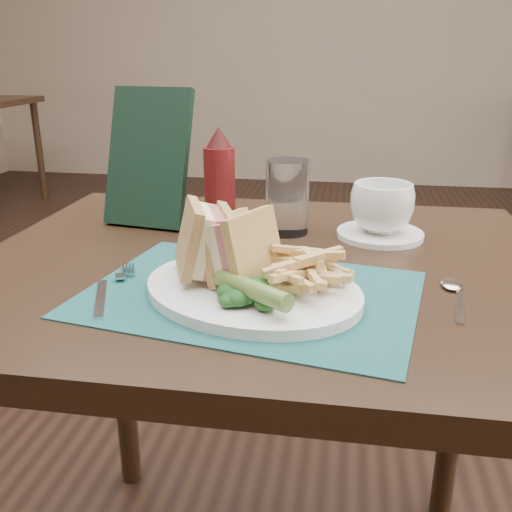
{
  "coord_description": "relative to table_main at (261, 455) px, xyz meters",
  "views": [
    {
      "loc": [
        0.13,
        -1.33,
        1.06
      ],
      "look_at": [
        0.01,
        -0.62,
        0.8
      ],
      "focal_mm": 40.0,
      "sensor_mm": 36.0,
      "label": 1
    }
  ],
  "objects": [
    {
      "name": "placemat",
      "position": [
        0.01,
        -0.14,
        0.38
      ],
      "size": [
        0.48,
        0.38,
        0.0
      ],
      "primitive_type": "cube",
      "rotation": [
        0.0,
        0.0,
        -0.17
      ],
      "color": "#164848",
      "rests_on": "table_main"
    },
    {
      "name": "kale_garnish",
      "position": [
        0.02,
        -0.2,
        0.41
      ],
      "size": [
        0.11,
        0.08,
        0.03
      ],
      "primitive_type": null,
      "color": "#143916",
      "rests_on": "plate"
    },
    {
      "name": "ketchup_bottle",
      "position": [
        -0.1,
        0.14,
        0.47
      ],
      "size": [
        0.06,
        0.06,
        0.19
      ],
      "primitive_type": null,
      "rotation": [
        0.0,
        0.0,
        0.15
      ],
      "color": "#530E0F",
      "rests_on": "table_main"
    },
    {
      "name": "table_main",
      "position": [
        0.0,
        0.0,
        0.0
      ],
      "size": [
        0.9,
        0.75,
        0.75
      ],
      "primitive_type": null,
      "color": "black",
      "rests_on": "ground"
    },
    {
      "name": "fork",
      "position": [
        -0.18,
        -0.16,
        0.38
      ],
      "size": [
        0.09,
        0.17,
        0.01
      ],
      "primitive_type": null,
      "rotation": [
        0.0,
        0.0,
        0.37
      ],
      "color": "silver",
      "rests_on": "placemat"
    },
    {
      "name": "floor",
      "position": [
        0.0,
        0.5,
        -0.38
      ],
      "size": [
        7.0,
        7.0,
        0.0
      ],
      "primitive_type": "plane",
      "color": "black",
      "rests_on": "ground"
    },
    {
      "name": "pickle_spear",
      "position": [
        0.02,
        -0.21,
        0.41
      ],
      "size": [
        0.11,
        0.09,
        0.03
      ],
      "primitive_type": "cylinder",
      "rotation": [
        1.54,
        0.0,
        0.9
      ],
      "color": "#486727",
      "rests_on": "plate"
    },
    {
      "name": "drinking_glass",
      "position": [
        0.02,
        0.15,
        0.44
      ],
      "size": [
        0.1,
        0.1,
        0.13
      ],
      "primitive_type": "cylinder",
      "rotation": [
        0.0,
        0.0,
        0.41
      ],
      "color": "white",
      "rests_on": "table_main"
    },
    {
      "name": "sandwich_half_b",
      "position": [
        -0.02,
        -0.13,
        0.44
      ],
      "size": [
        0.11,
        0.12,
        0.1
      ],
      "primitive_type": null,
      "rotation": [
        0.0,
        -0.24,
        -0.47
      ],
      "color": "tan",
      "rests_on": "plate"
    },
    {
      "name": "coffee_cup",
      "position": [
        0.19,
        0.15,
        0.43
      ],
      "size": [
        0.15,
        0.15,
        0.09
      ],
      "primitive_type": "imported",
      "rotation": [
        0.0,
        0.0,
        0.84
      ],
      "color": "white",
      "rests_on": "saucer"
    },
    {
      "name": "spoon",
      "position": [
        0.28,
        -0.11,
        0.38
      ],
      "size": [
        0.06,
        0.15,
        0.01
      ],
      "primitive_type": null,
      "rotation": [
        0.0,
        0.0,
        -0.16
      ],
      "color": "silver",
      "rests_on": "table_main"
    },
    {
      "name": "saucer",
      "position": [
        0.19,
        0.15,
        0.38
      ],
      "size": [
        0.19,
        0.19,
        0.01
      ],
      "primitive_type": "cylinder",
      "rotation": [
        0.0,
        0.0,
        -0.33
      ],
      "color": "white",
      "rests_on": "table_main"
    },
    {
      "name": "fries_pile",
      "position": [
        0.08,
        -0.14,
        0.42
      ],
      "size": [
        0.18,
        0.2,
        0.06
      ],
      "primitive_type": null,
      "color": "tan",
      "rests_on": "plate"
    },
    {
      "name": "plate",
      "position": [
        0.01,
        -0.15,
        0.38
      ],
      "size": [
        0.37,
        0.34,
        0.01
      ],
      "primitive_type": null,
      "rotation": [
        0.0,
        0.0,
        -0.42
      ],
      "color": "white",
      "rests_on": "placemat"
    },
    {
      "name": "sandwich_half_a",
      "position": [
        -0.08,
        -0.13,
        0.44
      ],
      "size": [
        0.11,
        0.12,
        0.1
      ],
      "primitive_type": null,
      "rotation": [
        0.0,
        0.24,
        0.37
      ],
      "color": "tan",
      "rests_on": "plate"
    },
    {
      "name": "wall_back",
      "position": [
        0.0,
        4.0,
        -0.38
      ],
      "size": [
        6.0,
        0.0,
        6.0
      ],
      "primitive_type": "plane",
      "rotation": [
        1.57,
        0.0,
        0.0
      ],
      "color": "gray",
      "rests_on": "ground"
    },
    {
      "name": "check_presenter",
      "position": [
        -0.24,
        0.17,
        0.5
      ],
      "size": [
        0.17,
        0.12,
        0.25
      ],
      "primitive_type": "cube",
      "rotation": [
        -0.31,
        0.0,
        -0.16
      ],
      "color": "black",
      "rests_on": "table_main"
    }
  ]
}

